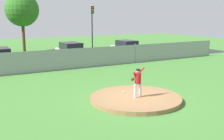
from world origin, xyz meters
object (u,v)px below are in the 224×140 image
Objects in this scene: baseball at (123,92)px; traffic_light_far at (92,22)px; parked_car_slate at (0,58)px; pitcher_youth at (138,80)px; parked_car_silver at (71,51)px; traffic_cone_orange at (103,53)px; parked_car_white at (127,49)px.

traffic_light_far reaches higher than baseball.
parked_car_slate reaches higher than baseball.
pitcher_youth is 0.28× the size of traffic_light_far.
traffic_light_far is at bearing 42.54° from parked_car_silver.
traffic_light_far is at bearing 94.44° from traffic_cone_orange.
traffic_light_far reaches higher than parked_car_white.
baseball is 16.96m from traffic_cone_orange.
traffic_cone_orange is (6.60, 16.64, -0.88)m from pitcher_youth.
parked_car_silver is (6.96, 0.79, 0.04)m from parked_car_slate.
parked_car_silver is at bearing 6.47° from parked_car_slate.
parked_car_slate is at bearing 109.68° from baseball.
parked_car_slate is 7.00m from parked_car_silver.
parked_car_silver is (-6.23, 0.88, -0.00)m from parked_car_white.
parked_car_slate is 11.76m from traffic_cone_orange.
traffic_light_far is (11.32, 4.79, 2.99)m from parked_car_slate.
parked_car_slate is at bearing -173.53° from parked_car_silver.
pitcher_youth is 21.29× the size of baseball.
parked_car_white is at bearing -55.77° from traffic_cone_orange.
baseball is 0.02× the size of parked_car_silver.
baseball is at bearing -113.64° from traffic_cone_orange.
traffic_cone_orange is (6.80, 15.54, 0.01)m from baseball.
traffic_light_far is at bearing 22.94° from parked_car_slate.
parked_car_white is 3.05m from traffic_cone_orange.
parked_car_silver is at bearing 82.23° from pitcher_youth.
baseball is 19.45m from traffic_light_far.
baseball is at bearing 100.20° from pitcher_youth.
parked_car_white is (8.29, 14.16, -0.29)m from pitcher_youth.
parked_car_slate is at bearing -157.06° from traffic_light_far.
parked_car_white is 6.30m from parked_car_silver.
parked_car_white is 0.91× the size of parked_car_silver.
baseball is 14.14m from parked_car_silver.
pitcher_youth is 0.37× the size of parked_car_white.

